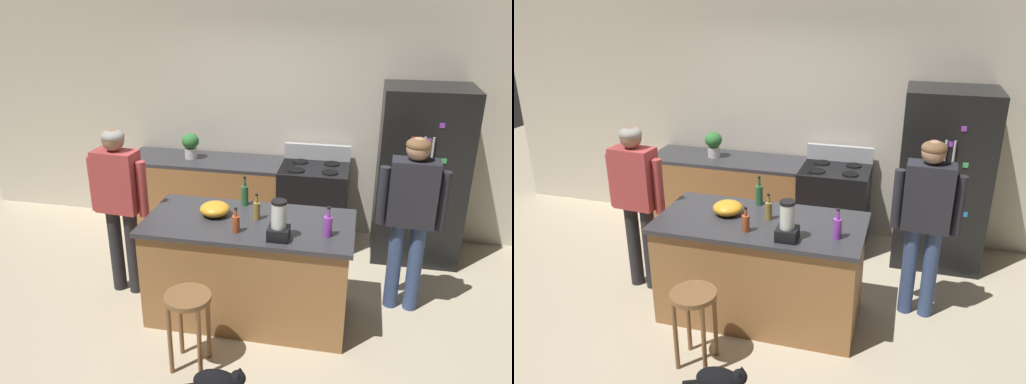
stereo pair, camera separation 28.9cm
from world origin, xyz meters
TOP-DOWN VIEW (x-y plane):
  - ground_plane at (0.00, 0.00)m, footprint 14.00×14.00m
  - back_wall at (0.00, 1.95)m, footprint 8.00×0.10m
  - kitchen_island at (0.00, 0.00)m, footprint 1.80×0.87m
  - back_counter_run at (-0.80, 1.55)m, footprint 2.00×0.64m
  - refrigerator at (1.54, 1.50)m, footprint 0.90×0.73m
  - stove_range at (0.41, 1.52)m, footprint 0.76×0.65m
  - person_by_island_left at (-1.27, 0.15)m, footprint 0.60×0.25m
  - person_by_sink_right at (1.36, 0.40)m, footprint 0.59×0.24m
  - bar_stool at (-0.30, -0.77)m, footprint 0.36×0.36m
  - cat at (0.00, -1.03)m, footprint 0.52×0.18m
  - potted_plant at (-1.04, 1.55)m, footprint 0.20×0.20m
  - blender_appliance at (0.30, -0.27)m, footprint 0.17×0.17m
  - bottle_vinegar at (0.06, 0.05)m, footprint 0.06×0.06m
  - bottle_olive_oil at (-0.11, 0.33)m, footprint 0.07×0.07m
  - bottle_cooking_sauce at (-0.06, -0.22)m, footprint 0.06×0.06m
  - bottle_soda at (0.68, -0.14)m, footprint 0.07×0.07m
  - mixing_bowl at (-0.32, 0.06)m, footprint 0.26×0.26m

SIDE VIEW (x-z plane):
  - ground_plane at x=0.00m, z-range 0.00..0.00m
  - cat at x=0.00m, z-range -0.02..0.24m
  - back_counter_run at x=-0.80m, z-range 0.00..0.94m
  - kitchen_island at x=0.00m, z-range 0.00..0.94m
  - stove_range at x=0.41m, z-range -0.08..1.04m
  - bar_stool at x=-0.30m, z-range 0.18..0.83m
  - refrigerator at x=1.54m, z-range 0.00..1.88m
  - person_by_island_left at x=-1.27m, z-range 0.17..1.81m
  - mixing_bowl at x=-0.32m, z-range 0.94..1.06m
  - person_by_sink_right at x=1.36m, z-range 0.17..1.82m
  - bottle_cooking_sauce at x=-0.06m, z-range 0.91..1.12m
  - bottle_vinegar at x=0.06m, z-range 0.91..1.14m
  - bottle_soda at x=0.68m, z-range 0.90..1.16m
  - bottle_olive_oil at x=-0.11m, z-range 0.90..1.18m
  - blender_appliance at x=0.30m, z-range 0.91..1.24m
  - potted_plant at x=-1.04m, z-range 0.96..1.26m
  - back_wall at x=0.00m, z-range 0.00..2.70m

